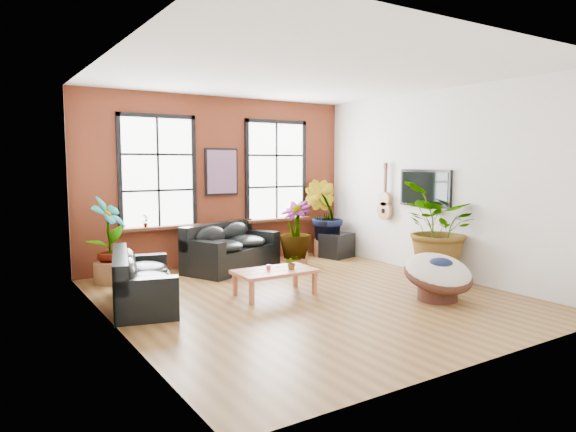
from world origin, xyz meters
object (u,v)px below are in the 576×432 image
at_px(sofa_back, 230,249).
at_px(sofa_left, 140,281).
at_px(papasan_chair, 438,275).
at_px(coffee_table, 275,273).

relative_size(sofa_back, sofa_left, 1.03).
bearing_deg(sofa_back, papasan_chair, -91.05).
bearing_deg(sofa_back, coffee_table, -122.10).
height_order(sofa_back, coffee_table, sofa_back).
xyz_separation_m(sofa_back, papasan_chair, (1.70, -3.87, -0.01)).
bearing_deg(papasan_chair, sofa_back, 130.43).
height_order(sofa_back, sofa_left, sofa_back).
xyz_separation_m(sofa_back, coffee_table, (-0.29, -2.24, -0.05)).
xyz_separation_m(sofa_left, coffee_table, (2.02, -0.61, 0.00)).
distance_m(sofa_back, sofa_left, 2.82).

